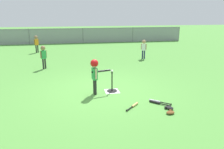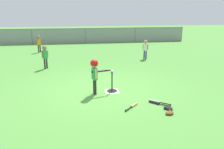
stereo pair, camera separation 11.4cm
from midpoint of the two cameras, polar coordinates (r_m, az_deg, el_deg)
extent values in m
plane|color=#51933D|center=(7.15, -3.11, -4.05)|extent=(60.00, 60.00, 0.00)
cube|color=white|center=(7.05, -0.46, -4.27)|extent=(0.44, 0.44, 0.01)
cylinder|color=black|center=(7.05, -0.46, -4.20)|extent=(0.32, 0.32, 0.03)
cylinder|color=black|center=(6.95, -0.47, -1.79)|extent=(0.04, 0.04, 0.60)
cylinder|color=black|center=(6.87, -0.47, 0.52)|extent=(0.06, 0.06, 0.02)
sphere|color=white|center=(6.85, -0.48, 0.90)|extent=(0.07, 0.07, 0.07)
cylinder|color=#262626|center=(6.82, -5.03, -3.02)|extent=(0.07, 0.07, 0.46)
cylinder|color=#262626|center=(6.73, -4.73, -3.28)|extent=(0.07, 0.07, 0.46)
cube|color=green|center=(6.65, -4.96, 0.20)|extent=(0.17, 0.23, 0.36)
cylinder|color=beige|center=(6.76, -5.34, 0.68)|extent=(0.05, 0.05, 0.31)
cylinder|color=beige|center=(6.53, -4.59, 0.14)|extent=(0.05, 0.05, 0.31)
sphere|color=beige|center=(6.58, -5.03, 2.65)|extent=(0.21, 0.21, 0.21)
sphere|color=red|center=(6.57, -5.03, 2.87)|extent=(0.24, 0.24, 0.24)
cylinder|color=black|center=(6.71, -3.29, 0.87)|extent=(0.59, 0.20, 0.06)
cylinder|color=#191E4C|center=(11.83, 8.00, 5.03)|extent=(0.07, 0.07, 0.44)
cylinder|color=#191E4C|center=(11.85, 7.53, 5.07)|extent=(0.07, 0.07, 0.44)
cube|color=white|center=(11.77, 7.83, 6.94)|extent=(0.23, 0.20, 0.35)
cylinder|color=tan|center=(11.75, 8.43, 7.02)|extent=(0.05, 0.05, 0.30)
cylinder|color=tan|center=(11.79, 7.25, 7.10)|extent=(0.05, 0.05, 0.30)
sphere|color=tan|center=(11.73, 7.89, 8.29)|extent=(0.20, 0.20, 0.20)
cylinder|color=#262626|center=(10.19, -16.99, 2.71)|extent=(0.07, 0.07, 0.45)
cylinder|color=#262626|center=(10.14, -17.48, 2.61)|extent=(0.07, 0.07, 0.45)
cube|color=green|center=(10.08, -17.42, 4.87)|extent=(0.23, 0.21, 0.35)
cylinder|color=#8C6647|center=(10.14, -16.81, 5.12)|extent=(0.05, 0.05, 0.30)
cylinder|color=#8C6647|center=(10.02, -18.05, 4.90)|extent=(0.05, 0.05, 0.30)
sphere|color=#8C6647|center=(10.03, -17.55, 6.47)|extent=(0.20, 0.20, 0.20)
cylinder|color=#262626|center=(14.29, -18.64, 6.26)|extent=(0.07, 0.07, 0.46)
cylinder|color=#262626|center=(14.26, -19.03, 6.20)|extent=(0.07, 0.07, 0.46)
cube|color=orange|center=(14.22, -18.98, 7.84)|extent=(0.23, 0.19, 0.35)
cylinder|color=#8C6647|center=(14.25, -18.50, 8.00)|extent=(0.05, 0.05, 0.30)
cylinder|color=#8C6647|center=(14.18, -19.49, 7.88)|extent=(0.05, 0.05, 0.30)
sphere|color=#8C6647|center=(14.18, -19.09, 8.99)|extent=(0.20, 0.20, 0.20)
cylinder|color=silver|center=(6.35, 10.35, -6.67)|extent=(0.27, 0.24, 0.06)
cylinder|color=black|center=(6.26, 13.01, -7.15)|extent=(0.25, 0.22, 0.03)
cylinder|color=black|center=(6.23, 14.36, -7.39)|extent=(0.04, 0.05, 0.05)
cylinder|color=#DBB266|center=(6.03, 5.30, -7.71)|extent=(0.24, 0.25, 0.06)
cylinder|color=black|center=(5.80, 3.93, -8.68)|extent=(0.22, 0.23, 0.03)
cylinder|color=black|center=(5.69, 3.20, -9.19)|extent=(0.05, 0.05, 0.05)
cylinder|color=black|center=(6.27, 10.34, -6.98)|extent=(0.26, 0.26, 0.06)
cylinder|color=black|center=(6.16, 12.91, -7.55)|extent=(0.23, 0.23, 0.03)
cylinder|color=black|center=(6.11, 14.22, -7.84)|extent=(0.05, 0.05, 0.05)
ellipsoid|color=brown|center=(5.74, 14.14, -9.41)|extent=(0.26, 0.21, 0.07)
cube|color=brown|center=(5.82, 14.18, -9.01)|extent=(0.06, 0.05, 0.06)
ellipsoid|color=black|center=(5.99, 13.93, -8.26)|extent=(0.25, 0.27, 0.07)
cube|color=black|center=(5.97, 13.00, -8.28)|extent=(0.06, 0.06, 0.06)
cylinder|color=slate|center=(18.00, -20.60, 9.06)|extent=(0.06, 0.06, 1.15)
cylinder|color=slate|center=(17.73, -7.62, 9.84)|extent=(0.06, 0.06, 1.15)
cylinder|color=slate|center=(18.35, 5.15, 10.12)|extent=(0.06, 0.06, 1.15)
cylinder|color=slate|center=(19.78, 16.58, 9.96)|extent=(0.06, 0.06, 1.15)
cube|color=gray|center=(17.68, -7.68, 11.50)|extent=(16.00, 0.03, 0.03)
cube|color=gray|center=(17.73, -7.62, 9.84)|extent=(16.00, 0.01, 1.15)
camera|label=1|loc=(0.06, -90.47, -0.14)|focal=35.77mm
camera|label=2|loc=(0.06, 89.53, 0.14)|focal=35.77mm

